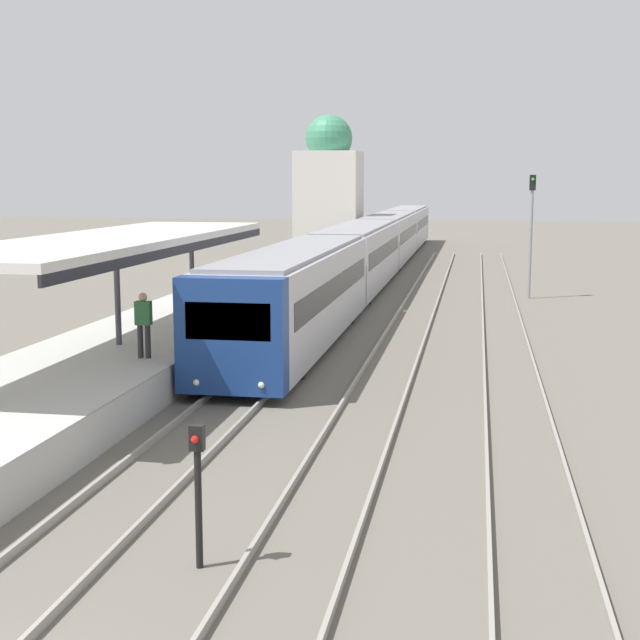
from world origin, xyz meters
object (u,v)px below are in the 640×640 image
object	(u,v)px
person_on_platform	(144,321)
train_near	(375,244)
signal_post_near	(198,481)
signal_mast_far	(531,222)

from	to	relation	value
person_on_platform	train_near	distance (m)	30.25
person_on_platform	train_near	bearing A→B (deg)	85.37
person_on_platform	signal_post_near	xyz separation A→B (m)	(4.50, -9.67, -0.62)
signal_post_near	signal_mast_far	distance (m)	31.34
signal_post_near	person_on_platform	bearing A→B (deg)	114.97
person_on_platform	signal_mast_far	distance (m)	23.59
train_near	signal_mast_far	bearing A→B (deg)	-48.17
person_on_platform	signal_mast_far	size ratio (longest dim) A/B	0.29
train_near	signal_mast_far	xyz separation A→B (m)	(8.20, -9.16, 1.73)
train_near	signal_mast_far	world-z (taller)	signal_mast_far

